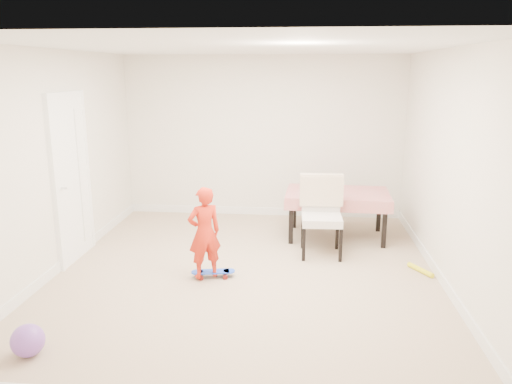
# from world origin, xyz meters

# --- Properties ---
(ground) EXTENTS (5.00, 5.00, 0.00)m
(ground) POSITION_xyz_m (0.00, 0.00, 0.00)
(ground) COLOR tan
(ground) RESTS_ON ground
(ceiling) EXTENTS (4.50, 5.00, 0.04)m
(ceiling) POSITION_xyz_m (0.00, 0.00, 2.58)
(ceiling) COLOR silver
(ceiling) RESTS_ON wall_back
(wall_back) EXTENTS (4.50, 0.04, 2.60)m
(wall_back) POSITION_xyz_m (0.00, 2.48, 1.30)
(wall_back) COLOR silver
(wall_back) RESTS_ON ground
(wall_front) EXTENTS (4.50, 0.04, 2.60)m
(wall_front) POSITION_xyz_m (0.00, -2.48, 1.30)
(wall_front) COLOR silver
(wall_front) RESTS_ON ground
(wall_left) EXTENTS (0.04, 5.00, 2.60)m
(wall_left) POSITION_xyz_m (-2.23, 0.00, 1.30)
(wall_left) COLOR silver
(wall_left) RESTS_ON ground
(wall_right) EXTENTS (0.04, 5.00, 2.60)m
(wall_right) POSITION_xyz_m (2.23, 0.00, 1.30)
(wall_right) COLOR silver
(wall_right) RESTS_ON ground
(door) EXTENTS (0.11, 0.94, 2.11)m
(door) POSITION_xyz_m (-2.22, 0.30, 1.02)
(door) COLOR white
(door) RESTS_ON ground
(baseboard_back) EXTENTS (4.50, 0.02, 0.12)m
(baseboard_back) POSITION_xyz_m (0.00, 2.49, 0.06)
(baseboard_back) COLOR white
(baseboard_back) RESTS_ON ground
(baseboard_left) EXTENTS (0.02, 5.00, 0.12)m
(baseboard_left) POSITION_xyz_m (-2.24, 0.00, 0.06)
(baseboard_left) COLOR white
(baseboard_left) RESTS_ON ground
(baseboard_right) EXTENTS (0.02, 5.00, 0.12)m
(baseboard_right) POSITION_xyz_m (2.24, 0.00, 0.06)
(baseboard_right) COLOR white
(baseboard_right) RESTS_ON ground
(dining_table) EXTENTS (1.48, 0.98, 0.67)m
(dining_table) POSITION_xyz_m (1.15, 1.44, 0.34)
(dining_table) COLOR #A80A08
(dining_table) RESTS_ON ground
(dining_chair) EXTENTS (0.58, 0.66, 1.04)m
(dining_chair) POSITION_xyz_m (0.91, 0.70, 0.52)
(dining_chair) COLOR beige
(dining_chair) RESTS_ON ground
(skateboard) EXTENTS (0.54, 0.27, 0.08)m
(skateboard) POSITION_xyz_m (-0.37, -0.16, 0.04)
(skateboard) COLOR blue
(skateboard) RESTS_ON ground
(child) EXTENTS (0.46, 0.42, 1.06)m
(child) POSITION_xyz_m (-0.45, -0.23, 0.53)
(child) COLOR red
(child) RESTS_ON ground
(balloon) EXTENTS (0.28, 0.28, 0.28)m
(balloon) POSITION_xyz_m (-1.64, -1.94, 0.14)
(balloon) COLOR purple
(balloon) RESTS_ON ground
(foam_toy) EXTENTS (0.25, 0.38, 0.06)m
(foam_toy) POSITION_xyz_m (2.08, 0.21, 0.03)
(foam_toy) COLOR yellow
(foam_toy) RESTS_ON ground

